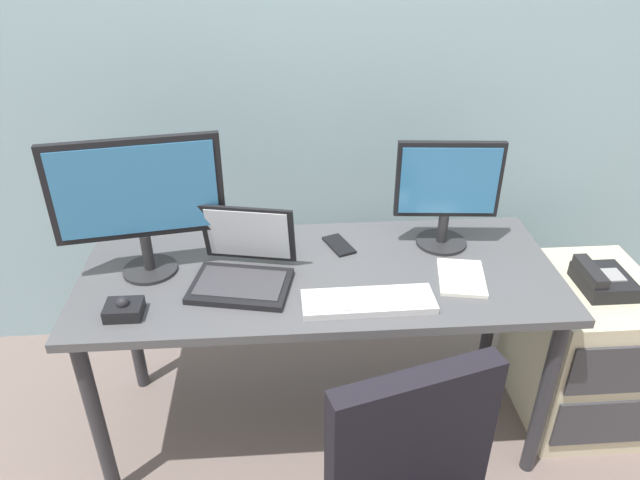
{
  "coord_description": "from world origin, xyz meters",
  "views": [
    {
      "loc": [
        -0.12,
        -1.66,
        1.81
      ],
      "look_at": [
        0.0,
        0.0,
        0.84
      ],
      "focal_mm": 33.26,
      "sensor_mm": 36.0,
      "label": 1
    }
  ],
  "objects_px": {
    "monitor_main": "(138,197)",
    "paper_notepad": "(461,278)",
    "cell_phone": "(339,245)",
    "trackball_mouse": "(124,309)",
    "file_cabinet": "(581,348)",
    "monitor_side": "(448,189)",
    "laptop": "(243,266)",
    "keyboard": "(368,301)",
    "desk_phone": "(601,279)",
    "coffee_mug": "(270,236)"
  },
  "relations": [
    {
      "from": "desk_phone",
      "to": "keyboard",
      "type": "bearing_deg",
      "value": -166.79
    },
    {
      "from": "coffee_mug",
      "to": "monitor_main",
      "type": "bearing_deg",
      "value": -163.28
    },
    {
      "from": "monitor_side",
      "to": "paper_notepad",
      "type": "bearing_deg",
      "value": -87.36
    },
    {
      "from": "desk_phone",
      "to": "keyboard",
      "type": "height_order",
      "value": "keyboard"
    },
    {
      "from": "monitor_side",
      "to": "keyboard",
      "type": "relative_size",
      "value": 0.95
    },
    {
      "from": "coffee_mug",
      "to": "keyboard",
      "type": "bearing_deg",
      "value": -49.76
    },
    {
      "from": "desk_phone",
      "to": "monitor_main",
      "type": "height_order",
      "value": "monitor_main"
    },
    {
      "from": "trackball_mouse",
      "to": "paper_notepad",
      "type": "bearing_deg",
      "value": 6.33
    },
    {
      "from": "file_cabinet",
      "to": "trackball_mouse",
      "type": "relative_size",
      "value": 5.42
    },
    {
      "from": "file_cabinet",
      "to": "coffee_mug",
      "type": "xyz_separation_m",
      "value": [
        -1.18,
        0.14,
        0.47
      ]
    },
    {
      "from": "desk_phone",
      "to": "trackball_mouse",
      "type": "distance_m",
      "value": 1.62
    },
    {
      "from": "file_cabinet",
      "to": "desk_phone",
      "type": "height_order",
      "value": "desk_phone"
    },
    {
      "from": "cell_phone",
      "to": "keyboard",
      "type": "bearing_deg",
      "value": -102.49
    },
    {
      "from": "keyboard",
      "to": "paper_notepad",
      "type": "bearing_deg",
      "value": 19.79
    },
    {
      "from": "desk_phone",
      "to": "coffee_mug",
      "type": "bearing_deg",
      "value": 172.51
    },
    {
      "from": "cell_phone",
      "to": "desk_phone",
      "type": "bearing_deg",
      "value": -30.8
    },
    {
      "from": "monitor_side",
      "to": "laptop",
      "type": "height_order",
      "value": "monitor_side"
    },
    {
      "from": "paper_notepad",
      "to": "laptop",
      "type": "bearing_deg",
      "value": 176.4
    },
    {
      "from": "desk_phone",
      "to": "trackball_mouse",
      "type": "bearing_deg",
      "value": -172.74
    },
    {
      "from": "paper_notepad",
      "to": "file_cabinet",
      "type": "bearing_deg",
      "value": 10.6
    },
    {
      "from": "monitor_side",
      "to": "laptop",
      "type": "relative_size",
      "value": 1.09
    },
    {
      "from": "trackball_mouse",
      "to": "cell_phone",
      "type": "distance_m",
      "value": 0.77
    },
    {
      "from": "monitor_side",
      "to": "coffee_mug",
      "type": "relative_size",
      "value": 3.73
    },
    {
      "from": "monitor_main",
      "to": "keyboard",
      "type": "relative_size",
      "value": 1.29
    },
    {
      "from": "monitor_main",
      "to": "trackball_mouse",
      "type": "bearing_deg",
      "value": -98.32
    },
    {
      "from": "monitor_main",
      "to": "paper_notepad",
      "type": "distance_m",
      "value": 1.07
    },
    {
      "from": "file_cabinet",
      "to": "keyboard",
      "type": "bearing_deg",
      "value": -165.89
    },
    {
      "from": "file_cabinet",
      "to": "monitor_side",
      "type": "bearing_deg",
      "value": 167.33
    },
    {
      "from": "paper_notepad",
      "to": "cell_phone",
      "type": "xyz_separation_m",
      "value": [
        -0.38,
        0.24,
        -0.0
      ]
    },
    {
      "from": "monitor_side",
      "to": "coffee_mug",
      "type": "bearing_deg",
      "value": 178.94
    },
    {
      "from": "desk_phone",
      "to": "trackball_mouse",
      "type": "xyz_separation_m",
      "value": [
        -1.6,
        -0.2,
        0.11
      ]
    },
    {
      "from": "monitor_main",
      "to": "coffee_mug",
      "type": "bearing_deg",
      "value": 16.72
    },
    {
      "from": "coffee_mug",
      "to": "cell_phone",
      "type": "relative_size",
      "value": 0.74
    },
    {
      "from": "monitor_side",
      "to": "cell_phone",
      "type": "distance_m",
      "value": 0.43
    },
    {
      "from": "desk_phone",
      "to": "coffee_mug",
      "type": "distance_m",
      "value": 1.19
    },
    {
      "from": "trackball_mouse",
      "to": "paper_notepad",
      "type": "relative_size",
      "value": 0.53
    },
    {
      "from": "cell_phone",
      "to": "trackball_mouse",
      "type": "bearing_deg",
      "value": -173.97
    },
    {
      "from": "desk_phone",
      "to": "cell_phone",
      "type": "height_order",
      "value": "cell_phone"
    },
    {
      "from": "keyboard",
      "to": "cell_phone",
      "type": "height_order",
      "value": "keyboard"
    },
    {
      "from": "file_cabinet",
      "to": "cell_phone",
      "type": "height_order",
      "value": "cell_phone"
    },
    {
      "from": "coffee_mug",
      "to": "cell_phone",
      "type": "bearing_deg",
      "value": -0.58
    },
    {
      "from": "file_cabinet",
      "to": "cell_phone",
      "type": "bearing_deg",
      "value": 171.77
    },
    {
      "from": "laptop",
      "to": "cell_phone",
      "type": "xyz_separation_m",
      "value": [
        0.33,
        0.19,
        -0.05
      ]
    },
    {
      "from": "file_cabinet",
      "to": "desk_phone",
      "type": "xyz_separation_m",
      "value": [
        -0.01,
        -0.02,
        0.33
      ]
    },
    {
      "from": "coffee_mug",
      "to": "desk_phone",
      "type": "bearing_deg",
      "value": -7.49
    },
    {
      "from": "monitor_main",
      "to": "cell_phone",
      "type": "bearing_deg",
      "value": 10.33
    },
    {
      "from": "file_cabinet",
      "to": "laptop",
      "type": "height_order",
      "value": "laptop"
    },
    {
      "from": "laptop",
      "to": "cell_phone",
      "type": "relative_size",
      "value": 2.53
    },
    {
      "from": "desk_phone",
      "to": "laptop",
      "type": "relative_size",
      "value": 0.56
    },
    {
      "from": "laptop",
      "to": "paper_notepad",
      "type": "height_order",
      "value": "laptop"
    }
  ]
}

